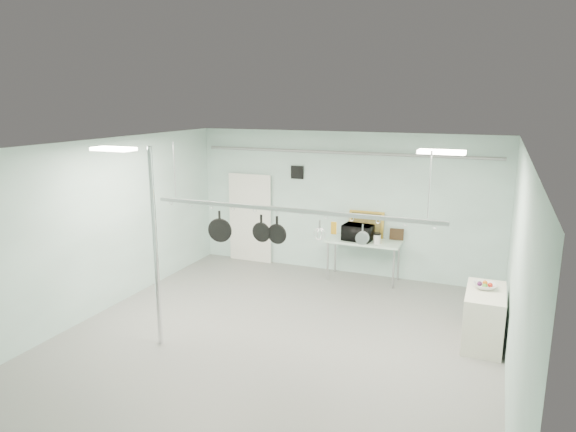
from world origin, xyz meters
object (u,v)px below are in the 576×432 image
at_px(pot_rack, 289,208).
at_px(skillet_right, 277,230).
at_px(coffee_canister, 377,239).
at_px(skillet_left, 220,227).
at_px(microwave, 358,233).
at_px(skillet_mid, 261,228).
at_px(chrome_pole, 155,249).
at_px(fruit_bowl, 485,286).
at_px(side_cabinet, 484,317).
at_px(prep_table, 364,243).

relative_size(pot_rack, skillet_right, 10.48).
relative_size(coffee_canister, skillet_left, 0.36).
bearing_deg(pot_rack, skillet_right, 180.00).
distance_m(microwave, coffee_canister, 0.46).
bearing_deg(microwave, skillet_mid, 82.08).
bearing_deg(chrome_pole, coffee_canister, 57.10).
height_order(fruit_bowl, skillet_left, skillet_left).
xyz_separation_m(fruit_bowl, skillet_mid, (-3.41, -1.21, 0.92)).
distance_m(side_cabinet, skillet_right, 3.63).
distance_m(microwave, skillet_mid, 3.43).
relative_size(fruit_bowl, skillet_left, 0.65).
distance_m(prep_table, pot_rack, 3.61).
relative_size(pot_rack, coffee_canister, 24.50).
distance_m(coffee_canister, skillet_mid, 3.48).
height_order(prep_table, pot_rack, pot_rack).
relative_size(coffee_canister, fruit_bowl, 0.55).
distance_m(skillet_left, skillet_right, 1.04).
bearing_deg(skillet_mid, pot_rack, 3.56).
distance_m(chrome_pole, skillet_mid, 1.69).
bearing_deg(coffee_canister, skillet_right, -106.51).
bearing_deg(side_cabinet, chrome_pole, -157.59).
bearing_deg(fruit_bowl, prep_table, 140.29).
distance_m(prep_table, microwave, 0.28).
bearing_deg(chrome_pole, skillet_right, 28.09).
distance_m(side_cabinet, skillet_left, 4.56).
relative_size(side_cabinet, microwave, 1.93).
relative_size(pot_rack, fruit_bowl, 13.46).
height_order(side_cabinet, skillet_mid, skillet_mid).
xyz_separation_m(pot_rack, microwave, (0.28, 3.24, -1.15)).
bearing_deg(microwave, prep_table, -150.21).
xyz_separation_m(chrome_pole, skillet_mid, (1.41, 0.90, 0.26)).
xyz_separation_m(chrome_pole, skillet_left, (0.64, 0.90, 0.21)).
distance_m(pot_rack, coffee_canister, 3.46).
height_order(coffee_canister, fruit_bowl, coffee_canister).
relative_size(chrome_pole, coffee_canister, 16.33).
bearing_deg(fruit_bowl, pot_rack, -157.57).
bearing_deg(skillet_left, pot_rack, -11.36).
bearing_deg(fruit_bowl, skillet_right, -158.96).
distance_m(prep_table, skillet_right, 3.51).
xyz_separation_m(prep_table, fruit_bowl, (2.52, -2.09, 0.11)).
bearing_deg(coffee_canister, side_cabinet, -42.59).
height_order(fruit_bowl, skillet_mid, skillet_mid).
relative_size(prep_table, side_cabinet, 1.33).
bearing_deg(fruit_bowl, side_cabinet, -74.83).
bearing_deg(microwave, skillet_left, 70.10).
xyz_separation_m(prep_table, skillet_left, (-1.66, -3.30, 0.98)).
bearing_deg(prep_table, skillet_left, -116.64).
xyz_separation_m(chrome_pole, side_cabinet, (4.85, 2.00, -1.15)).
bearing_deg(chrome_pole, pot_rack, 25.35).
xyz_separation_m(chrome_pole, pot_rack, (1.90, 0.90, 0.63)).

